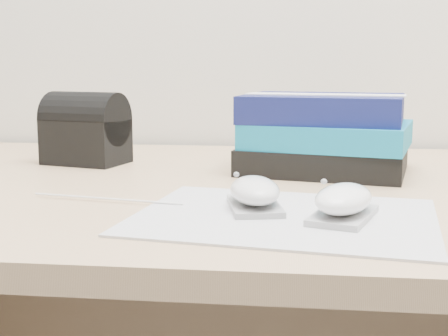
# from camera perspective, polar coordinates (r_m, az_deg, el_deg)

# --- Properties ---
(desk) EXTENTS (1.60, 0.80, 0.73)m
(desk) POSITION_cam_1_polar(r_m,az_deg,el_deg) (1.05, 7.44, -13.43)
(desk) COLOR tan
(desk) RESTS_ON ground
(mousepad) EXTENTS (0.37, 0.31, 0.00)m
(mousepad) POSITION_cam_1_polar(r_m,az_deg,el_deg) (0.71, 5.54, -4.44)
(mousepad) COLOR #9A9BA3
(mousepad) RESTS_ON desk
(mouse_rear) EXTENTS (0.08, 0.11, 0.04)m
(mouse_rear) POSITION_cam_1_polar(r_m,az_deg,el_deg) (0.74, 2.82, -2.30)
(mouse_rear) COLOR #939396
(mouse_rear) RESTS_ON mousepad
(mouse_front) EXTENTS (0.09, 0.12, 0.04)m
(mouse_front) POSITION_cam_1_polar(r_m,az_deg,el_deg) (0.70, 10.86, -3.04)
(mouse_front) COLOR #A2A2A4
(mouse_front) RESTS_ON mousepad
(usb_cable) EXTENTS (0.20, 0.04, 0.00)m
(usb_cable) POSITION_cam_1_polar(r_m,az_deg,el_deg) (0.80, -10.68, -2.78)
(usb_cable) COLOR white
(usb_cable) RESTS_ON mousepad
(book_stack) EXTENTS (0.29, 0.25, 0.13)m
(book_stack) POSITION_cam_1_polar(r_m,az_deg,el_deg) (1.02, 9.23, 3.10)
(book_stack) COLOR black
(book_stack) RESTS_ON desk
(pouch) EXTENTS (0.15, 0.12, 0.13)m
(pouch) POSITION_cam_1_polar(r_m,az_deg,el_deg) (1.11, -12.54, 3.50)
(pouch) COLOR black
(pouch) RESTS_ON desk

